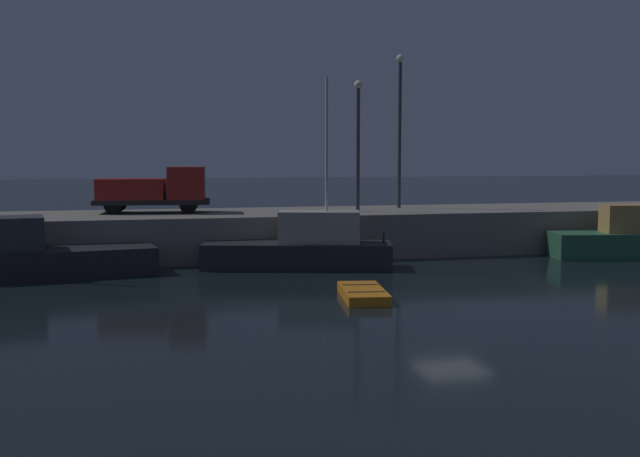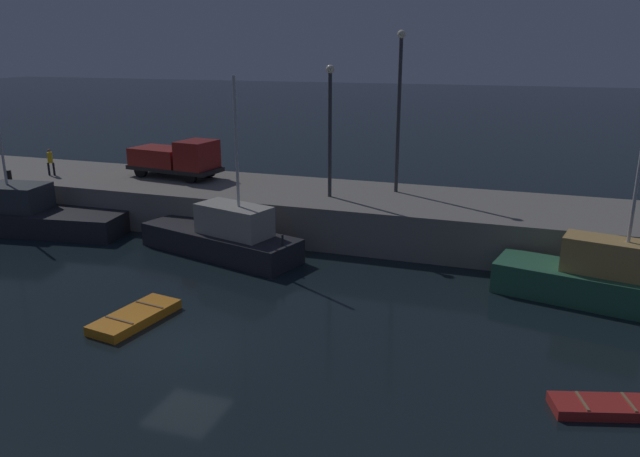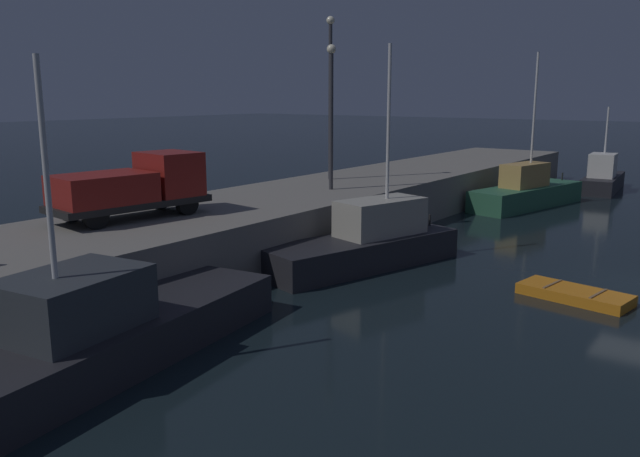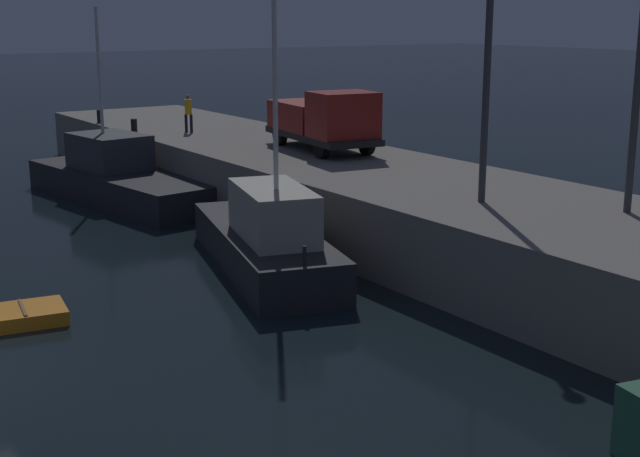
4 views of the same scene
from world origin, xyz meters
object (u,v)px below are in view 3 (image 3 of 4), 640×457
fishing_boat_white (102,331)px  fishing_boat_blue (526,192)px  lamp_post_west (331,105)px  dinghy_orange_near (574,294)px  lamp_post_east (330,87)px  fishing_boat_orange (603,178)px  utility_truck (134,186)px  fishing_trawler_red (367,242)px

fishing_boat_white → fishing_boat_blue: bearing=-1.5°
lamp_post_west → dinghy_orange_near: bearing=-105.9°
dinghy_orange_near → lamp_post_east: bearing=65.7°
fishing_boat_blue → lamp_post_west: size_ratio=1.39×
dinghy_orange_near → lamp_post_east: (6.78, 15.02, 7.08)m
fishing_boat_orange → fishing_boat_white: bearing=175.8°
fishing_boat_orange → utility_truck: bearing=165.2°
utility_truck → fishing_boat_orange: bearing=-14.8°
fishing_boat_white → lamp_post_west: bearing=15.0°
dinghy_orange_near → fishing_boat_white: bearing=146.8°
fishing_boat_white → fishing_boat_orange: (40.03, -2.96, 0.04)m
fishing_boat_orange → lamp_post_west: size_ratio=1.12×
fishing_boat_white → lamp_post_east: lamp_post_east is taller
lamp_post_west → fishing_boat_orange: bearing=-17.2°
fishing_boat_blue → dinghy_orange_near: fishing_boat_blue is taller
fishing_boat_orange → utility_truck: 35.38m
fishing_boat_blue → fishing_trawler_red: bearing=178.3°
fishing_boat_blue → fishing_boat_orange: fishing_boat_blue is taller
dinghy_orange_near → lamp_post_west: lamp_post_west is taller
fishing_boat_blue → lamp_post_west: bearing=159.3°
fishing_boat_white → dinghy_orange_near: 15.24m
fishing_trawler_red → lamp_post_east: (7.20, 6.94, 6.29)m
fishing_boat_white → dinghy_orange_near: (12.73, -8.35, -0.71)m
fishing_trawler_red → fishing_boat_white: fishing_trawler_red is taller
dinghy_orange_near → fishing_trawler_red: bearing=93.0°
fishing_trawler_red → lamp_post_west: (4.05, 4.64, 5.39)m
fishing_boat_blue → fishing_boat_white: size_ratio=0.87×
fishing_boat_blue → fishing_boat_white: (-30.02, 0.79, -0.05)m
fishing_boat_orange → utility_truck: size_ratio=1.27×
fishing_trawler_red → lamp_post_east: size_ratio=1.05×
fishing_boat_blue → dinghy_orange_near: 18.89m
fishing_trawler_red → utility_truck: fishing_trawler_red is taller
fishing_boat_blue → fishing_boat_white: bearing=178.5°
fishing_boat_white → dinghy_orange_near: size_ratio=2.91×
fishing_boat_white → lamp_post_west: size_ratio=1.59×
fishing_boat_blue → lamp_post_west: 15.58m
lamp_post_east → fishing_boat_white: bearing=-161.1°
fishing_boat_blue → fishing_boat_white: 30.03m
fishing_trawler_red → fishing_boat_blue: bearing=-1.7°
fishing_boat_orange → lamp_post_west: 25.37m
dinghy_orange_near → lamp_post_west: size_ratio=0.55×
fishing_boat_blue → fishing_boat_orange: size_ratio=1.24×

